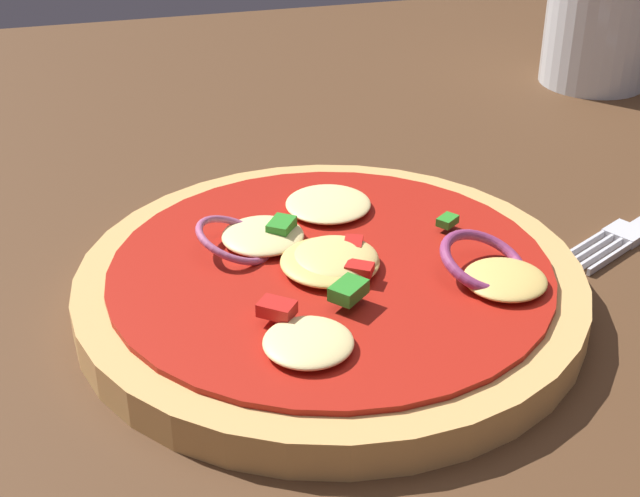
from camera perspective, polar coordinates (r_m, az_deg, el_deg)
dining_table at (r=0.45m, az=-3.15°, el=-6.34°), size 1.22×1.04×0.03m
pizza at (r=0.45m, az=0.69°, el=-2.16°), size 0.24×0.24×0.04m
beer_glass at (r=0.76m, az=16.51°, el=13.09°), size 0.08×0.08×0.11m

